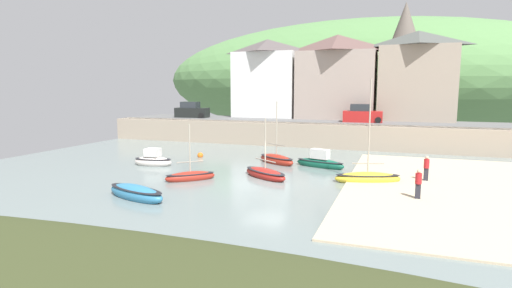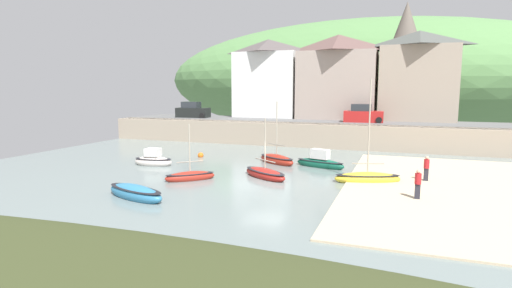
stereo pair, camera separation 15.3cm
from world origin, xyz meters
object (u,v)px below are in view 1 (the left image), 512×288
waterfront_building_left (267,78)px  waterfront_building_centre (337,76)px  church_with_spire (404,59)px  fishing_boat_green (153,160)px  rowboat_small_beached (368,178)px  sailboat_nearest_shore (190,176)px  waterfront_building_right (417,75)px  mooring_buoy (200,155)px  parked_car_near_slipway (192,111)px  motorboat_with_cabin (265,174)px  dinghy_open_wooden (136,193)px  sailboat_far_left (320,162)px  person_on_slipway (418,183)px  person_near_water (426,167)px  parked_car_by_wall (362,115)px  sailboat_blue_trim (276,159)px

waterfront_building_left → waterfront_building_centre: waterfront_building_centre is taller
church_with_spire → fishing_boat_green: bearing=-124.6°
rowboat_small_beached → sailboat_nearest_shore: bearing=178.9°
waterfront_building_right → mooring_buoy: (-18.00, -17.91, -7.29)m
waterfront_building_centre → parked_car_near_slipway: bearing=-165.3°
motorboat_with_cabin → rowboat_small_beached: rowboat_small_beached is taller
dinghy_open_wooden → mooring_buoy: bearing=119.8°
waterfront_building_right → church_with_spire: 4.76m
mooring_buoy → waterfront_building_centre: bearing=63.1°
waterfront_building_left → sailboat_far_left: waterfront_building_left is taller
waterfront_building_right → person_on_slipway: bearing=-90.9°
dinghy_open_wooden → sailboat_far_left: sailboat_far_left is taller
waterfront_building_centre → waterfront_building_right: waterfront_building_right is taller
sailboat_nearest_shore → waterfront_building_centre: bearing=35.5°
rowboat_small_beached → person_on_slipway: size_ratio=4.22×
waterfront_building_left → person_near_water: waterfront_building_left is taller
person_on_slipway → mooring_buoy: (-17.59, 8.47, -0.83)m
church_with_spire → mooring_buoy: (-16.55, -21.91, -9.42)m
person_on_slipway → mooring_buoy: size_ratio=3.18×
waterfront_building_left → waterfront_building_centre: bearing=0.0°
rowboat_small_beached → parked_car_by_wall: 18.76m
motorboat_with_cabin → person_near_water: bearing=46.5°
parked_car_near_slipway → person_near_water: parked_car_near_slipway is taller
sailboat_blue_trim → person_on_slipway: sailboat_blue_trim is taller
sailboat_far_left → sailboat_nearest_shore: bearing=-117.0°
church_with_spire → dinghy_open_wooden: church_with_spire is taller
person_on_slipway → person_near_water: same height
sailboat_blue_trim → parked_car_near_slipway: size_ratio=1.24×
sailboat_blue_trim → parked_car_by_wall: (5.41, 13.95, 2.90)m
dinghy_open_wooden → rowboat_small_beached: (11.76, 8.28, 0.01)m
sailboat_far_left → parked_car_near_slipway: bearing=160.3°
person_near_water → rowboat_small_beached: bearing=-158.8°
rowboat_small_beached → parked_car_near_slipway: bearing=123.3°
waterfront_building_left → rowboat_small_beached: waterfront_building_left is taller
waterfront_building_left → rowboat_small_beached: 27.92m
fishing_boat_green → sailboat_far_left: bearing=11.3°
person_near_water → sailboat_nearest_shore: bearing=-162.2°
waterfront_building_left → parked_car_near_slipway: bearing=-152.0°
waterfront_building_centre → motorboat_with_cabin: (-1.09, -23.82, -7.15)m
church_with_spire → waterfront_building_left: bearing=-166.1°
parked_car_near_slipway → parked_car_by_wall: size_ratio=1.00×
dinghy_open_wooden → person_near_water: size_ratio=2.76×
waterfront_building_centre → person_on_slipway: waterfront_building_centre is taller
rowboat_small_beached → person_on_slipway: bearing=-67.8°
waterfront_building_right → church_with_spire: size_ratio=0.71×
waterfront_building_centre → waterfront_building_left: bearing=-180.0°
waterfront_building_left → rowboat_small_beached: size_ratio=1.42×
parked_car_by_wall → person_on_slipway: bearing=-80.1°
sailboat_nearest_shore → mooring_buoy: size_ratio=7.65×
person_on_slipway → waterfront_building_right: bearing=89.1°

